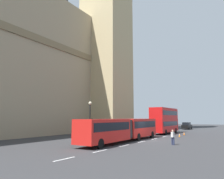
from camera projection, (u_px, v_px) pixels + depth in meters
The scene contains 9 objects.
ground_plane at pixel (147, 141), 29.08m from camera, with size 160.00×160.00×0.00m, color #333335.
lane_centre_marking at pixel (148, 140), 29.58m from camera, with size 34.40×0.16×0.01m.
articulated_bus at pixel (123, 128), 27.93m from camera, with size 16.75×2.54×2.90m.
double_decker_bus at pixel (165, 119), 41.93m from camera, with size 9.87×2.54×4.90m.
sedan_lead at pixel (187, 126), 57.06m from camera, with size 4.40×1.86×1.85m.
traffic_cone_west at pixel (179, 135), 34.53m from camera, with size 0.36×0.36×0.58m.
traffic_cone_middle at pixel (184, 133), 38.24m from camera, with size 0.36×0.36×0.58m.
street_lamp at pixel (90, 118), 29.43m from camera, with size 0.44×0.44×5.27m.
pedestrian_near_cones at pixel (173, 137), 24.48m from camera, with size 0.44×0.36×1.69m.
Camera 1 is at (-27.68, -11.80, 3.06)m, focal length 34.64 mm.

